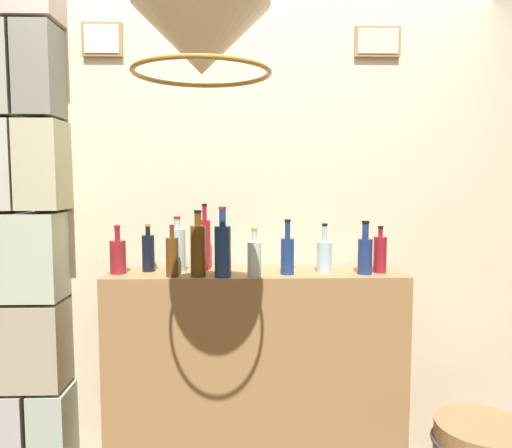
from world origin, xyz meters
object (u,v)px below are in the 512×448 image
at_px(glass_tumbler_rocks, 224,264).
at_px(pendant_lamp, 201,42).
at_px(liquor_bottle_whiskey, 172,256).
at_px(liquor_bottle_vermouth, 287,254).
at_px(liquor_bottle_scotch, 205,243).
at_px(liquor_bottle_rye, 380,254).
at_px(liquor_bottle_port, 324,255).
at_px(liquor_bottle_sherry, 254,258).
at_px(liquor_bottle_tequila, 148,252).
at_px(liquor_bottle_mezcal, 365,254).
at_px(liquor_bottle_amaro, 223,249).
at_px(liquor_bottle_bourbon, 198,249).
at_px(liquor_bottle_brandy, 118,256).
at_px(liquor_bottle_gin, 178,249).

height_order(glass_tumbler_rocks, pendant_lamp, pendant_lamp).
bearing_deg(liquor_bottle_whiskey, liquor_bottle_vermouth, 4.75).
xyz_separation_m(liquor_bottle_scotch, liquor_bottle_rye, (0.89, -0.12, -0.04)).
distance_m(liquor_bottle_port, liquor_bottle_sherry, 0.38).
relative_size(liquor_bottle_scotch, liquor_bottle_tequila, 1.41).
relative_size(liquor_bottle_whiskey, liquor_bottle_mezcal, 0.95).
relative_size(liquor_bottle_vermouth, liquor_bottle_whiskey, 1.09).
bearing_deg(liquor_bottle_scotch, liquor_bottle_sherry, -39.96).
xyz_separation_m(liquor_bottle_tequila, pendant_lamp, (0.35, -0.88, 0.81)).
distance_m(liquor_bottle_amaro, liquor_bottle_bourbon, 0.12).
bearing_deg(liquor_bottle_brandy, liquor_bottle_gin, 7.55).
xyz_separation_m(liquor_bottle_sherry, glass_tumbler_rocks, (-0.15, 0.11, -0.05)).
bearing_deg(liquor_bottle_port, liquor_bottle_whiskey, -172.34).
bearing_deg(liquor_bottle_tequila, liquor_bottle_brandy, -157.98).
xyz_separation_m(liquor_bottle_port, glass_tumbler_rocks, (-0.51, -0.01, -0.04)).
relative_size(liquor_bottle_tequila, liquor_bottle_sherry, 1.03).
bearing_deg(liquor_bottle_vermouth, liquor_bottle_port, 15.86).
bearing_deg(liquor_bottle_gin, liquor_bottle_vermouth, -8.25).
bearing_deg(liquor_bottle_mezcal, liquor_bottle_port, 162.65).
bearing_deg(liquor_bottle_tequila, liquor_bottle_vermouth, -7.93).
height_order(liquor_bottle_rye, liquor_bottle_vermouth, liquor_bottle_vermouth).
relative_size(liquor_bottle_tequila, liquor_bottle_rye, 1.03).
relative_size(liquor_bottle_rye, pendant_lamp, 0.48).
distance_m(liquor_bottle_rye, liquor_bottle_mezcal, 0.09).
xyz_separation_m(liquor_bottle_bourbon, liquor_bottle_tequila, (-0.27, 0.14, -0.03)).
bearing_deg(liquor_bottle_brandy, liquor_bottle_rye, -0.45).
relative_size(liquor_bottle_scotch, liquor_bottle_vermouth, 1.26).
bearing_deg(liquor_bottle_rye, liquor_bottle_vermouth, -176.23).
distance_m(liquor_bottle_tequila, liquor_bottle_mezcal, 1.09).
xyz_separation_m(liquor_bottle_scotch, liquor_bottle_sherry, (0.25, -0.21, -0.05)).
height_order(liquor_bottle_port, liquor_bottle_whiskey, liquor_bottle_whiskey).
bearing_deg(liquor_bottle_bourbon, liquor_bottle_scotch, 84.88).
distance_m(liquor_bottle_scotch, pendant_lamp, 1.21).
bearing_deg(liquor_bottle_gin, liquor_bottle_brandy, -172.45).
distance_m(liquor_bottle_mezcal, liquor_bottle_gin, 0.94).
bearing_deg(liquor_bottle_whiskey, liquor_bottle_gin, 85.74).
bearing_deg(liquor_bottle_whiskey, glass_tumbler_rocks, 21.21).
relative_size(liquor_bottle_amaro, liquor_bottle_rye, 1.44).
height_order(liquor_bottle_amaro, liquor_bottle_bourbon, liquor_bottle_amaro).
xyz_separation_m(liquor_bottle_tequila, liquor_bottle_mezcal, (1.09, -0.10, 0.00)).
relative_size(liquor_bottle_port, glass_tumbler_rocks, 2.82).
relative_size(liquor_bottle_amaro, glass_tumbler_rocks, 3.87).
bearing_deg(liquor_bottle_bourbon, glass_tumbler_rocks, 36.61).
bearing_deg(liquor_bottle_tequila, glass_tumbler_rocks, -7.23).
height_order(liquor_bottle_amaro, liquor_bottle_sherry, liquor_bottle_amaro).
bearing_deg(pendant_lamp, liquor_bottle_tequila, 111.77).
distance_m(liquor_bottle_bourbon, glass_tumbler_rocks, 0.18).
relative_size(liquor_bottle_bourbon, liquor_bottle_brandy, 1.33).
height_order(liquor_bottle_tequila, liquor_bottle_whiskey, liquor_bottle_whiskey).
relative_size(liquor_bottle_amaro, liquor_bottle_mezcal, 1.28).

